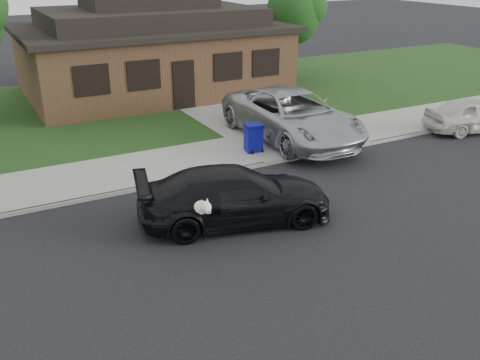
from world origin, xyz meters
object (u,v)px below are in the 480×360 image
white_compact (475,115)px  recycling_bin (253,137)px  minivan (292,115)px  sedan (235,196)px

white_compact → recycling_bin: bearing=92.8°
minivan → recycling_bin: minivan is taller
white_compact → recycling_bin: size_ratio=3.99×
recycling_bin → sedan: bearing=-113.4°
sedan → white_compact: bearing=-64.4°
sedan → white_compact: 12.29m
sedan → minivan: 6.85m
sedan → recycling_bin: size_ratio=5.41×
sedan → recycling_bin: bearing=-20.8°
sedan → white_compact: sedan is taller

